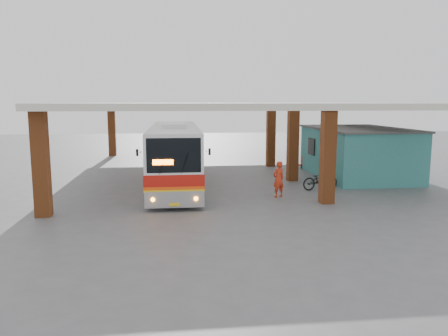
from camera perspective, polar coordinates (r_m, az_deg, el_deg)
ground at (r=23.23m, az=3.69°, el=-3.09°), size 90.00×90.00×0.00m
brick_columns at (r=28.05m, az=4.79°, el=3.40°), size 20.10×21.60×4.35m
canopy_roof at (r=29.25m, az=2.46°, el=8.19°), size 21.00×23.00×0.30m
shop_building at (r=28.98m, az=17.02°, el=2.00°), size 5.20×8.20×3.11m
coach_bus at (r=24.66m, az=-6.46°, el=1.76°), size 2.70×12.39×3.60m
motorcycle at (r=24.16m, az=12.45°, el=-1.51°), size 2.19×1.16×1.09m
pedestrian at (r=21.86m, az=7.13°, el=-1.47°), size 0.78×0.67×1.81m
red_chair at (r=31.82m, az=9.95°, el=0.70°), size 0.54×0.54×0.88m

